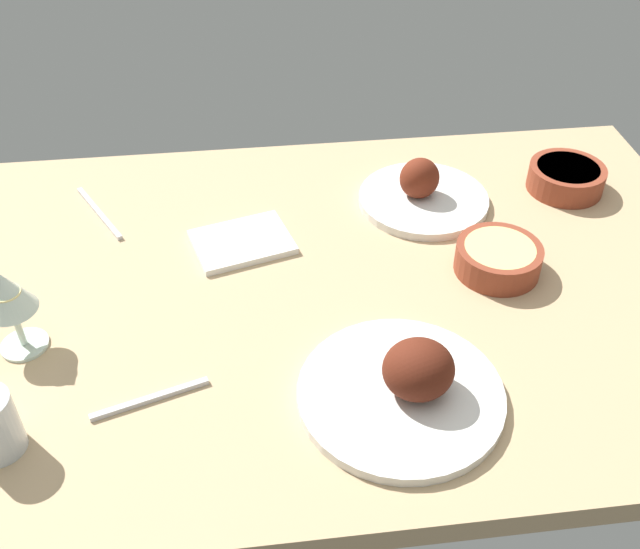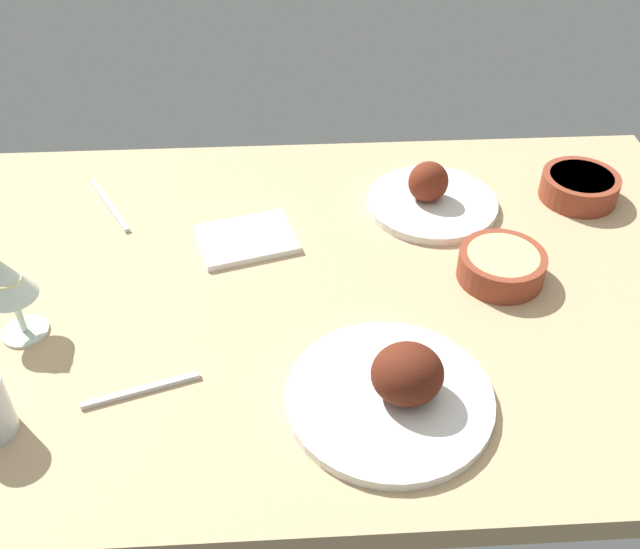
% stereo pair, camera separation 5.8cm
% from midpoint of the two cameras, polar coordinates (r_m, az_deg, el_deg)
% --- Properties ---
extents(dining_table, '(1.40, 0.90, 0.04)m').
position_cam_midpoint_polar(dining_table, '(1.21, -1.38, -1.48)').
color(dining_table, tan).
rests_on(dining_table, ground).
extents(plate_far_side, '(0.24, 0.24, 0.09)m').
position_cam_midpoint_polar(plate_far_side, '(1.38, 6.76, 6.26)').
color(plate_far_side, silver).
rests_on(plate_far_side, dining_table).
extents(plate_near_viewer, '(0.29, 0.29, 0.10)m').
position_cam_midpoint_polar(plate_near_viewer, '(1.01, 5.12, -8.64)').
color(plate_near_viewer, silver).
rests_on(plate_near_viewer, dining_table).
extents(bowl_potatoes, '(0.14, 0.14, 0.05)m').
position_cam_midpoint_polar(bowl_potatoes, '(1.23, 12.40, 1.27)').
color(bowl_potatoes, brown).
rests_on(bowl_potatoes, dining_table).
extents(bowl_onions, '(0.14, 0.14, 0.05)m').
position_cam_midpoint_polar(bowl_onions, '(1.47, 17.54, 7.23)').
color(bowl_onions, brown).
rests_on(bowl_onions, dining_table).
extents(wine_glass, '(0.08, 0.08, 0.14)m').
position_cam_midpoint_polar(wine_glass, '(1.12, -24.56, -1.56)').
color(wine_glass, silver).
rests_on(wine_glass, dining_table).
extents(folded_napkin, '(0.19, 0.16, 0.01)m').
position_cam_midpoint_polar(folded_napkin, '(1.28, -7.37, 2.50)').
color(folded_napkin, white).
rests_on(folded_napkin, dining_table).
extents(fork_loose, '(0.10, 0.17, 0.01)m').
position_cam_midpoint_polar(fork_loose, '(1.41, -17.96, 4.56)').
color(fork_loose, silver).
rests_on(fork_loose, dining_table).
extents(spoon_loose, '(0.16, 0.06, 0.01)m').
position_cam_midpoint_polar(spoon_loose, '(1.05, -14.64, -9.39)').
color(spoon_loose, silver).
rests_on(spoon_loose, dining_table).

